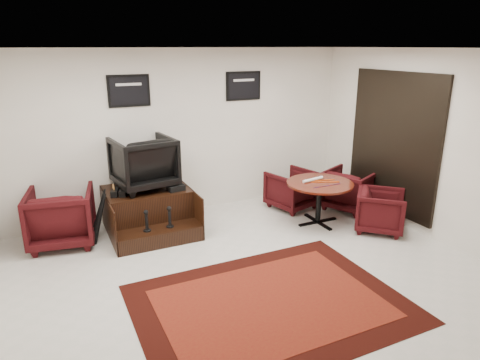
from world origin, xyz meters
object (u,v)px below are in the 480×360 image
at_px(shine_chair, 143,160).
at_px(table_chair_window, 349,188).
at_px(table_chair_back, 292,188).
at_px(shine_podium, 149,211).
at_px(table_chair_corner, 381,209).
at_px(meeting_table, 320,188).
at_px(armchair_side, 61,214).

height_order(shine_chair, table_chair_window, shine_chair).
height_order(table_chair_back, table_chair_window, table_chair_window).
bearing_deg(table_chair_back, shine_podium, -17.99).
distance_m(table_chair_back, table_chair_corner, 1.64).
distance_m(shine_podium, meeting_table, 2.78).
distance_m(armchair_side, table_chair_back, 3.86).
bearing_deg(shine_chair, table_chair_back, 166.45).
height_order(shine_podium, shine_chair, shine_chair).
bearing_deg(armchair_side, table_chair_corner, 170.03).
relative_size(shine_chair, table_chair_corner, 1.24).
distance_m(armchair_side, table_chair_corner, 4.88).
relative_size(armchair_side, table_chair_back, 1.21).
height_order(table_chair_back, table_chair_corner, table_chair_back).
relative_size(table_chair_window, table_chair_corner, 1.10).
relative_size(meeting_table, table_chair_window, 1.35).
relative_size(shine_podium, meeting_table, 1.24).
bearing_deg(armchair_side, table_chair_window, -178.40).
height_order(shine_podium, table_chair_window, table_chair_window).
bearing_deg(meeting_table, table_chair_corner, -43.42).
distance_m(meeting_table, table_chair_back, 0.83).
distance_m(meeting_table, table_chair_corner, 1.01).
xyz_separation_m(armchair_side, table_chair_window, (4.75, -0.70, -0.06)).
distance_m(shine_podium, table_chair_window, 3.53).
height_order(meeting_table, table_chair_corner, table_chair_corner).
bearing_deg(shine_chair, meeting_table, 150.18).
relative_size(shine_podium, armchair_side, 1.44).
height_order(shine_podium, armchair_side, armchair_side).
height_order(armchair_side, table_chair_window, armchair_side).
height_order(armchair_side, table_chair_corner, armchair_side).
xyz_separation_m(armchair_side, table_chair_corner, (4.59, -1.66, -0.10)).
height_order(shine_chair, table_chair_corner, shine_chair).
bearing_deg(table_chair_corner, meeting_table, 90.01).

